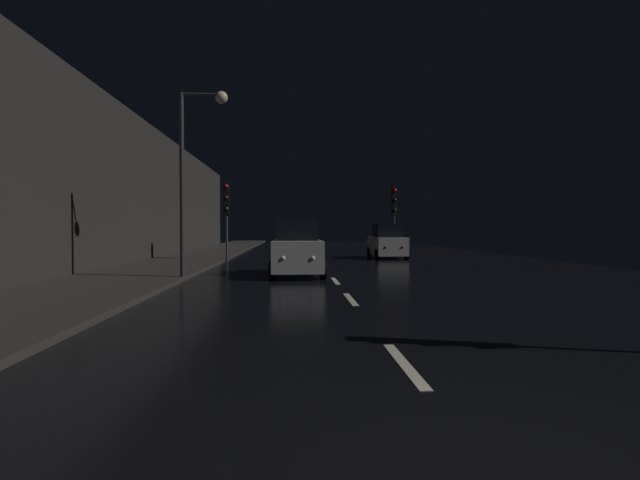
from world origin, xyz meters
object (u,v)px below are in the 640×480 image
at_px(traffic_light_far_right, 394,205).
at_px(streetlamp_overhead, 195,154).
at_px(car_approaching_headlights, 297,249).
at_px(traffic_light_far_left, 227,203).
at_px(car_parked_right_far, 387,242).

distance_m(traffic_light_far_right, streetlamp_overhead, 17.50).
bearing_deg(car_approaching_headlights, traffic_light_far_right, 152.33).
relative_size(traffic_light_far_left, car_approaching_headlights, 1.01).
bearing_deg(car_approaching_headlights, traffic_light_far_left, -155.35).
relative_size(traffic_light_far_right, car_parked_right_far, 1.09).
bearing_deg(streetlamp_overhead, car_approaching_headlights, 26.72).
bearing_deg(streetlamp_overhead, traffic_light_far_left, 91.56).
bearing_deg(car_parked_right_far, traffic_light_far_right, -25.77).
bearing_deg(streetlamp_overhead, car_parked_right_far, 53.48).
bearing_deg(traffic_light_far_left, car_parked_right_far, 101.45).
xyz_separation_m(traffic_light_far_left, traffic_light_far_right, (10.39, 3.97, 0.10)).
bearing_deg(car_approaching_headlights, car_parked_right_far, 152.05).
height_order(traffic_light_far_right, car_parked_right_far, traffic_light_far_right).
distance_m(streetlamp_overhead, car_parked_right_far, 16.04).
xyz_separation_m(traffic_light_far_right, streetlamp_overhead, (-10.11, -14.24, 1.11)).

